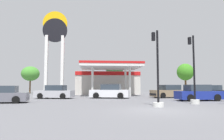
# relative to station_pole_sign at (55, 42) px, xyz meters

# --- Properties ---
(ground_plane) EXTENTS (90.00, 90.00, 0.00)m
(ground_plane) POSITION_rel_station_pole_sign_xyz_m (9.22, -19.18, -7.74)
(ground_plane) COLOR slate
(ground_plane) RESTS_ON ground
(gas_station) EXTENTS (10.77, 12.74, 4.70)m
(gas_station) POSITION_rel_station_pole_sign_xyz_m (8.08, 5.24, -5.44)
(gas_station) COLOR beige
(gas_station) RESTS_ON ground
(station_pole_sign) EXTENTS (3.52, 0.56, 12.38)m
(station_pole_sign) POSITION_rel_station_pole_sign_xyz_m (0.00, 0.00, 0.00)
(station_pole_sign) COLOR white
(station_pole_sign) RESTS_ON ground
(car_0) EXTENTS (4.34, 2.17, 1.51)m
(car_0) POSITION_rel_station_pole_sign_xyz_m (19.36, -7.38, -7.06)
(car_0) COLOR black
(car_0) RESTS_ON ground
(car_1) EXTENTS (4.31, 2.09, 1.52)m
(car_1) POSITION_rel_station_pole_sign_xyz_m (15.54, -11.65, -7.06)
(car_1) COLOR black
(car_1) RESTS_ON ground
(car_2) EXTENTS (4.80, 3.04, 1.60)m
(car_2) POSITION_rel_station_pole_sign_xyz_m (7.54, -6.58, -7.02)
(car_2) COLOR black
(car_2) RESTS_ON ground
(car_3) EXTENTS (4.56, 2.56, 1.54)m
(car_3) POSITION_rel_station_pole_sign_xyz_m (14.72, -6.19, -7.05)
(car_3) COLOR black
(car_3) RESTS_ON ground
(car_4) EXTENTS (4.45, 2.63, 1.49)m
(car_4) POSITION_rel_station_pole_sign_xyz_m (1.33, -6.69, -7.07)
(car_4) COLOR black
(car_4) RESTS_ON ground
(car_6) EXTENTS (4.09, 2.15, 1.41)m
(car_6) POSITION_rel_station_pole_sign_xyz_m (-1.75, -12.88, -7.11)
(car_6) COLOR black
(car_6) RESTS_ON ground
(traffic_signal_0) EXTENTS (0.71, 0.71, 5.10)m
(traffic_signal_0) POSITION_rel_station_pole_sign_xyz_m (9.82, -17.28, -6.19)
(traffic_signal_0) COLOR silver
(traffic_signal_0) RESTS_ON ground
(traffic_signal_1) EXTENTS (0.66, 0.69, 5.32)m
(traffic_signal_1) POSITION_rel_station_pole_sign_xyz_m (13.32, -15.30, -6.09)
(traffic_signal_1) COLOR silver
(traffic_signal_1) RESTS_ON ground
(tree_0) EXTENTS (3.55, 3.55, 5.39)m
(tree_0) POSITION_rel_station_pole_sign_xyz_m (-6.93, 12.65, -3.82)
(tree_0) COLOR brown
(tree_0) RESTS_ON ground
(tree_1) EXTENTS (3.71, 3.71, 6.74)m
(tree_1) POSITION_rel_station_pole_sign_xyz_m (10.09, 12.75, -2.59)
(tree_1) COLOR brown
(tree_1) RESTS_ON ground
(tree_2) EXTENTS (3.53, 3.53, 6.24)m
(tree_2) POSITION_rel_station_pole_sign_xyz_m (25.23, 12.35, -3.33)
(tree_2) COLOR brown
(tree_2) RESTS_ON ground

